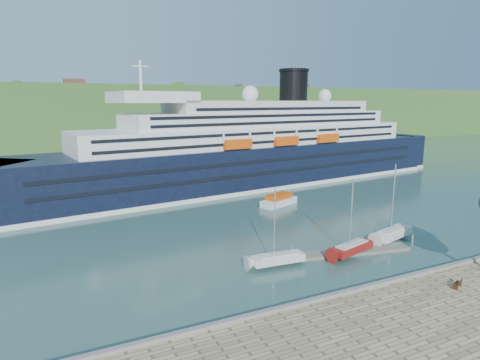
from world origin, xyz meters
name	(u,v)px	position (x,y,z in m)	size (l,w,h in m)	color
ground	(397,288)	(0.00, 0.00, 0.00)	(400.00, 400.00, 0.00)	#2B4E4B
far_hillside	(127,116)	(0.00, 145.00, 12.00)	(400.00, 50.00, 24.00)	#2F5622
quay_coping	(400,278)	(0.00, -0.20, 1.15)	(220.00, 0.50, 0.30)	slate
cruise_ship	(250,127)	(9.32, 50.66, 12.58)	(112.08, 16.32, 25.17)	black
park_bench	(457,283)	(3.46, -3.69, 1.45)	(1.42, 0.58, 0.91)	#442013
floating_pontoon	(339,253)	(0.55, 9.57, 0.20)	(18.12, 2.21, 0.40)	gray
sailboat_white_near	(278,229)	(-7.82, 9.70, 4.30)	(6.66, 1.85, 8.60)	silver
sailboat_red	(353,219)	(1.74, 8.69, 4.45)	(6.89, 1.91, 8.90)	maroon
sailboat_white_far	(395,205)	(10.03, 10.45, 4.88)	(7.56, 2.10, 9.76)	silver
tender_launch	(279,200)	(5.96, 32.59, 1.03)	(7.47, 2.56, 2.07)	#D14B0C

